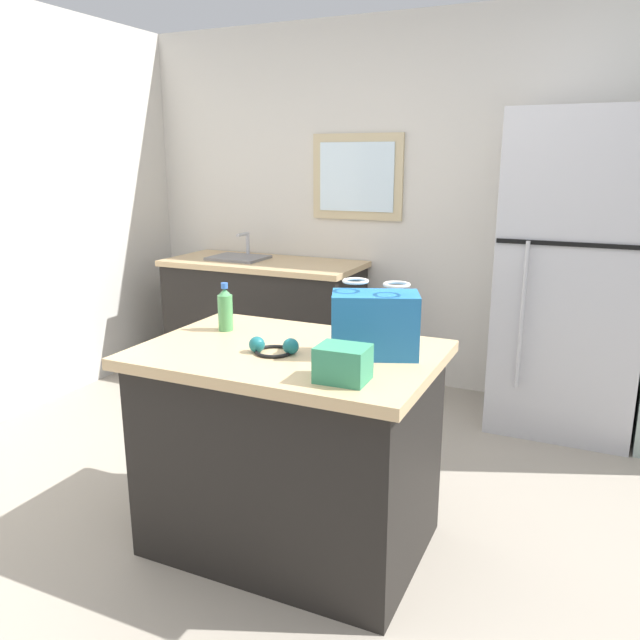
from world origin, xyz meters
TOP-DOWN VIEW (x-y plane):
  - ground at (0.00, 0.00)m, footprint 5.83×5.83m
  - back_wall at (-0.01, 2.26)m, footprint 4.86×0.13m
  - kitchen_island at (-0.14, 0.06)m, footprint 1.18×0.82m
  - refrigerator at (0.81, 1.86)m, footprint 0.80×0.70m
  - sink_counter at (-1.30, 1.88)m, footprint 1.45×0.65m
  - shopping_bag at (0.20, 0.13)m, footprint 0.37×0.29m
  - small_box at (0.20, -0.19)m, footprint 0.18×0.15m
  - bottle at (-0.52, 0.20)m, footprint 0.07×0.07m
  - ear_defenders at (-0.16, -0.01)m, footprint 0.20×0.18m

SIDE VIEW (x-z plane):
  - ground at x=0.00m, z-range 0.00..0.00m
  - kitchen_island at x=-0.14m, z-range 0.00..0.87m
  - sink_counter at x=-1.30m, z-range -0.08..0.99m
  - ear_defenders at x=-0.16m, z-range 0.86..0.92m
  - small_box at x=0.20m, z-range 0.87..0.99m
  - refrigerator at x=0.81m, z-range 0.00..1.88m
  - bottle at x=-0.52m, z-range 0.86..1.07m
  - shopping_bag at x=0.20m, z-range 0.85..1.14m
  - back_wall at x=-0.01m, z-range 0.00..2.55m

